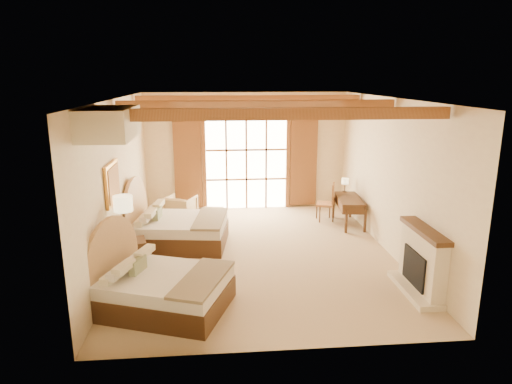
{
  "coord_description": "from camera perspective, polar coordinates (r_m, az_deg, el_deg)",
  "views": [
    {
      "loc": [
        -0.85,
        -8.92,
        3.63
      ],
      "look_at": [
        -0.03,
        0.2,
        1.28
      ],
      "focal_mm": 32.0,
      "sensor_mm": 36.0,
      "label": 1
    }
  ],
  "objects": [
    {
      "name": "bed_far",
      "position": [
        10.15,
        -10.4,
        -4.42
      ],
      "size": [
        2.2,
        1.77,
        1.33
      ],
      "rotation": [
        0.0,
        0.0,
        -0.13
      ],
      "color": "#432515",
      "rests_on": "floor"
    },
    {
      "name": "ceiling",
      "position": [
        8.97,
        0.29,
        11.62
      ],
      "size": [
        7.0,
        7.0,
        0.0
      ],
      "primitive_type": "plane",
      "rotation": [
        3.14,
        0.0,
        0.0
      ],
      "color": "#AC7132",
      "rests_on": "ground"
    },
    {
      "name": "painting",
      "position": [
        8.59,
        -17.49,
        1.05
      ],
      "size": [
        0.06,
        0.95,
        0.75
      ],
      "color": "gold",
      "rests_on": "wall_left"
    },
    {
      "name": "ottoman",
      "position": [
        11.62,
        -5.38,
        -2.99
      ],
      "size": [
        0.55,
        0.55,
        0.36
      ],
      "primitive_type": "cube",
      "rotation": [
        0.0,
        0.0,
        -0.13
      ],
      "color": "tan",
      "rests_on": "floor"
    },
    {
      "name": "french_doors",
      "position": [
        12.62,
        -1.21,
        3.49
      ],
      "size": [
        3.95,
        0.08,
        2.6
      ],
      "color": "white",
      "rests_on": "ground"
    },
    {
      "name": "bed_near",
      "position": [
        7.55,
        -12.48,
        -11.47
      ],
      "size": [
        2.39,
        2.02,
        1.27
      ],
      "rotation": [
        0.0,
        0.0,
        -0.35
      ],
      "color": "#432515",
      "rests_on": "floor"
    },
    {
      "name": "nightstand",
      "position": [
        9.16,
        -15.09,
        -7.55
      ],
      "size": [
        0.58,
        0.58,
        0.58
      ],
      "primitive_type": "cube",
      "rotation": [
        0.0,
        0.0,
        0.24
      ],
      "color": "#432515",
      "rests_on": "floor"
    },
    {
      "name": "fireplace",
      "position": [
        8.34,
        19.93,
        -8.5
      ],
      "size": [
        0.46,
        1.4,
        1.16
      ],
      "color": "beige",
      "rests_on": "ground"
    },
    {
      "name": "canopy_valance",
      "position": [
        7.13,
        -17.88,
        8.21
      ],
      "size": [
        0.7,
        1.4,
        0.45
      ],
      "primitive_type": "cube",
      "color": "beige",
      "rests_on": "ceiling"
    },
    {
      "name": "floor",
      "position": [
        9.67,
        0.26,
        -7.68
      ],
      "size": [
        7.0,
        7.0,
        0.0
      ],
      "primitive_type": "plane",
      "color": "tan",
      "rests_on": "ground"
    },
    {
      "name": "desk",
      "position": [
        11.59,
        11.5,
        -2.25
      ],
      "size": [
        0.69,
        1.34,
        0.7
      ],
      "rotation": [
        0.0,
        0.0,
        -0.11
      ],
      "color": "#432515",
      "rests_on": "floor"
    },
    {
      "name": "floor_lamp",
      "position": [
        8.43,
        -16.25,
        -2.02
      ],
      "size": [
        0.33,
        0.33,
        1.57
      ],
      "color": "#39291C",
      "rests_on": "floor"
    },
    {
      "name": "wall_left",
      "position": [
        9.35,
        -16.76,
        1.2
      ],
      "size": [
        0.0,
        7.0,
        7.0
      ],
      "primitive_type": "plane",
      "rotation": [
        1.57,
        0.0,
        1.57
      ],
      "color": "beige",
      "rests_on": "ground"
    },
    {
      "name": "armchair",
      "position": [
        11.82,
        -9.46,
        -2.05
      ],
      "size": [
        0.92,
        0.93,
        0.66
      ],
      "primitive_type": "imported",
      "rotation": [
        0.0,
        0.0,
        -3.51
      ],
      "color": "tan",
      "rests_on": "floor"
    },
    {
      "name": "wall_back",
      "position": [
        12.62,
        -1.24,
        5.1
      ],
      "size": [
        5.5,
        0.0,
        5.5
      ],
      "primitive_type": "plane",
      "rotation": [
        1.57,
        0.0,
        0.0
      ],
      "color": "beige",
      "rests_on": "ground"
    },
    {
      "name": "desk_lamp",
      "position": [
        12.01,
        11.07,
        1.28
      ],
      "size": [
        0.18,
        0.18,
        0.36
      ],
      "color": "#39291C",
      "rests_on": "desk"
    },
    {
      "name": "wall_right",
      "position": [
        9.84,
        16.44,
        1.86
      ],
      "size": [
        0.0,
        7.0,
        7.0
      ],
      "primitive_type": "plane",
      "rotation": [
        1.57,
        0.0,
        -1.57
      ],
      "color": "beige",
      "rests_on": "ground"
    },
    {
      "name": "desk_chair",
      "position": [
        11.86,
        8.73,
        -2.09
      ],
      "size": [
        0.55,
        0.54,
        0.98
      ],
      "rotation": [
        0.0,
        0.0,
        -0.3
      ],
      "color": "#AF7C4D",
      "rests_on": "floor"
    },
    {
      "name": "ceiling_beams",
      "position": [
        8.98,
        0.28,
        10.85
      ],
      "size": [
        5.39,
        4.6,
        0.18
      ],
      "primitive_type": null,
      "color": "#996337",
      "rests_on": "ceiling"
    }
  ]
}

